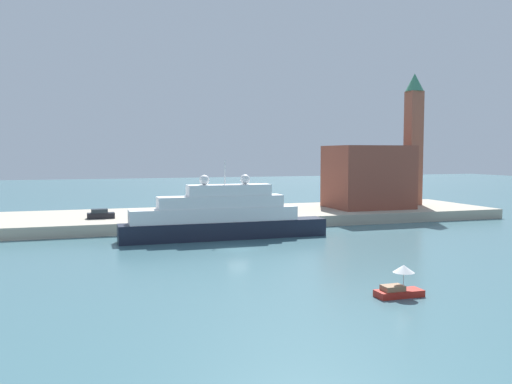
% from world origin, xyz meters
% --- Properties ---
extents(ground, '(400.00, 400.00, 0.00)m').
position_xyz_m(ground, '(0.00, 0.00, 0.00)').
color(ground, '#3D6670').
extents(quay_dock, '(110.00, 22.72, 1.76)m').
position_xyz_m(quay_dock, '(0.00, 27.36, 0.88)').
color(quay_dock, '#ADA38E').
rests_on(quay_dock, ground).
extents(large_yacht, '(29.32, 3.77, 11.01)m').
position_xyz_m(large_yacht, '(0.20, 8.94, 3.04)').
color(large_yacht, black).
rests_on(large_yacht, ground).
extents(small_motorboat, '(4.02, 1.80, 2.66)m').
position_xyz_m(small_motorboat, '(6.84, -25.30, 0.99)').
color(small_motorboat, '#B22319').
rests_on(small_motorboat, ground).
extents(harbor_building, '(14.17, 11.52, 11.64)m').
position_xyz_m(harbor_building, '(32.73, 26.03, 7.58)').
color(harbor_building, brown).
rests_on(harbor_building, quay_dock).
extents(bell_tower, '(3.59, 3.59, 25.88)m').
position_xyz_m(bell_tower, '(44.27, 28.65, 15.65)').
color(bell_tower, '#93513D').
rests_on(bell_tower, quay_dock).
extents(parked_car, '(4.20, 1.87, 1.50)m').
position_xyz_m(parked_car, '(-15.75, 23.72, 2.41)').
color(parked_car, black).
rests_on(parked_car, quay_dock).
extents(person_figure, '(0.36, 0.36, 1.68)m').
position_xyz_m(person_figure, '(-10.12, 17.64, 2.54)').
color(person_figure, maroon).
rests_on(person_figure, quay_dock).
extents(mooring_bollard, '(0.37, 0.37, 0.64)m').
position_xyz_m(mooring_bollard, '(2.25, 16.82, 2.08)').
color(mooring_bollard, black).
rests_on(mooring_bollard, quay_dock).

